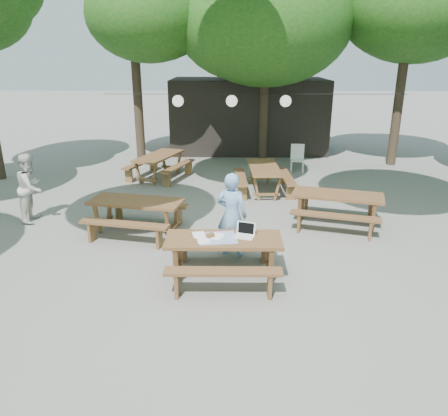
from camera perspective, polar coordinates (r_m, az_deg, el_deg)
ground at (r=8.17m, az=2.60°, el=-7.70°), size 80.00×80.00×0.00m
pavilion at (r=17.93m, az=3.19°, el=12.05°), size 6.00×3.00×2.80m
main_picnic_table at (r=7.65m, az=-0.05°, el=-6.45°), size 2.00×1.58×0.75m
picnic_table_nw at (r=9.72m, az=-11.29°, el=-1.02°), size 2.19×1.94×0.75m
picnic_table_ne at (r=10.28m, az=14.47°, el=-0.12°), size 2.27×2.05×0.75m
picnic_table_far_w at (r=13.91m, az=-8.45°, el=5.41°), size 2.14×2.33×0.75m
picnic_table_far_e at (r=12.42m, az=5.19°, el=3.82°), size 1.65×2.03×0.75m
woman at (r=8.31m, az=1.00°, el=-0.93°), size 0.71×0.59×1.67m
second_person at (r=11.07m, az=-23.91°, el=2.46°), size 0.63×0.79×1.60m
plastic_chair at (r=14.79m, az=9.52°, el=5.68°), size 0.48×0.48×0.90m
laptop at (r=7.57m, az=2.77°, el=-3.24°), size 0.39×0.35×0.24m
tabletop_clutter at (r=7.50m, az=-1.20°, el=-3.85°), size 0.82×0.63×0.08m
paper_lanterns at (r=13.33m, az=1.07°, el=13.81°), size 9.00×0.34×0.38m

